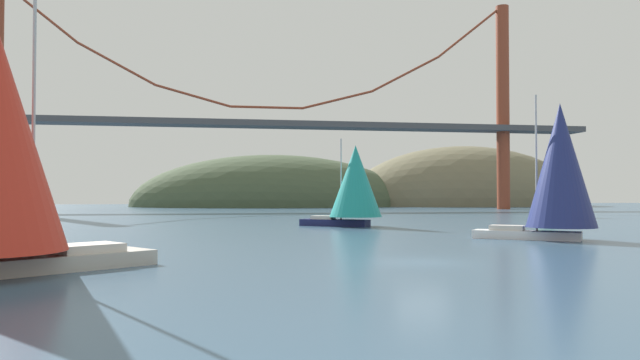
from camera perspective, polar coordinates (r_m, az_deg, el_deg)
name	(u,v)px	position (r m, az deg, el deg)	size (l,w,h in m)	color
ground_plane	(422,263)	(28.18, 9.74, -7.82)	(360.00, 360.00, 0.00)	#385670
headland_center	(274,206)	(162.10, -4.46, -2.53)	(76.36, 44.00, 27.97)	#425138
headland_right	(465,206)	(175.68, 13.73, -2.41)	(69.56, 44.00, 34.18)	#6B664C
suspension_bridge	(267,114)	(122.92, -5.14, 6.34)	(139.76, 6.00, 44.99)	brown
sailboat_teal_sail	(354,183)	(58.82, 3.33, -0.28)	(8.89, 7.55, 8.77)	#191E4C
sailboat_green_sail	(547,188)	(90.68, 20.99, -0.75)	(6.23, 6.71, 7.84)	#B7B2A8
sailboat_navy_sail	(559,168)	(44.30, 21.96, 1.06)	(8.61, 7.54, 10.22)	white
channel_buoy	(1,241)	(40.46, -28.33, -5.19)	(1.10, 1.10, 2.64)	red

